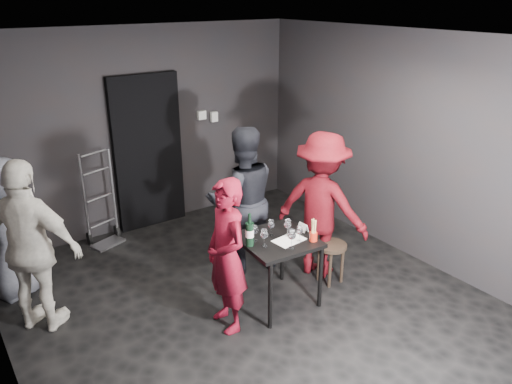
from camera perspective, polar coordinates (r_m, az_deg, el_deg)
floor at (r=5.40m, az=-0.69°, el=-12.71°), size 4.50×5.00×0.02m
ceiling at (r=4.46m, az=-0.85°, el=17.17°), size 4.50×5.00×0.02m
wall_back at (r=6.88m, az=-12.65°, el=6.92°), size 4.50×0.04×2.70m
wall_front at (r=3.25m, az=25.55°, el=-12.44°), size 4.50×0.04×2.70m
wall_right at (r=6.24m, az=16.64°, el=5.01°), size 0.04×5.00×2.70m
doorway at (r=6.91m, az=-12.25°, el=4.42°), size 0.95×0.10×2.10m
wallbox_upper at (r=7.17m, az=-6.24°, el=8.73°), size 0.12×0.06×0.12m
wallbox_lower at (r=7.27m, az=-4.83°, el=8.57°), size 0.10×0.06×0.14m
hand_truck at (r=6.81m, az=-16.99°, el=-3.81°), size 0.41×0.35×1.24m
tasting_table at (r=5.11m, az=2.44°, el=-6.32°), size 0.72×0.72×0.75m
stool at (r=5.66m, az=8.59°, el=-6.79°), size 0.34×0.34×0.47m
server_red at (r=4.71m, az=-3.39°, el=-7.18°), size 0.42×0.60×1.56m
woman_black at (r=5.65m, az=-1.58°, el=0.28°), size 1.07×0.79×1.97m
man_maroon at (r=5.60m, az=7.57°, el=-0.56°), size 1.03×1.35×1.89m
bystander_cream at (r=5.04m, az=-24.48°, el=-4.58°), size 1.20×1.22×1.97m
bystander_grey at (r=5.80m, az=-26.46°, el=-3.48°), size 0.90×0.73×1.62m
tasting_mat at (r=5.04m, az=3.80°, el=-5.50°), size 0.33×0.24×0.00m
wine_glass_a at (r=4.87m, az=0.95°, el=-5.18°), size 0.09×0.09×0.20m
wine_glass_b at (r=4.97m, az=-0.16°, el=-4.65°), size 0.08×0.08×0.19m
wine_glass_c at (r=5.09m, az=1.75°, el=-4.02°), size 0.08×0.08×0.19m
wine_glass_d at (r=4.85m, az=4.10°, el=-5.27°), size 0.11×0.11×0.22m
wine_glass_e at (r=4.99m, az=5.00°, el=-4.70°), size 0.08×0.08×0.18m
wine_glass_f at (r=5.08m, az=3.64°, el=-4.02°), size 0.08×0.08×0.20m
wine_bottle at (r=4.88m, az=-0.73°, el=-4.75°), size 0.08×0.08×0.34m
breadstick_cup at (r=5.01m, az=6.60°, el=-4.39°), size 0.08×0.08×0.25m
reserved_card at (r=5.21m, az=5.30°, el=-4.06°), size 0.07×0.12×0.09m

